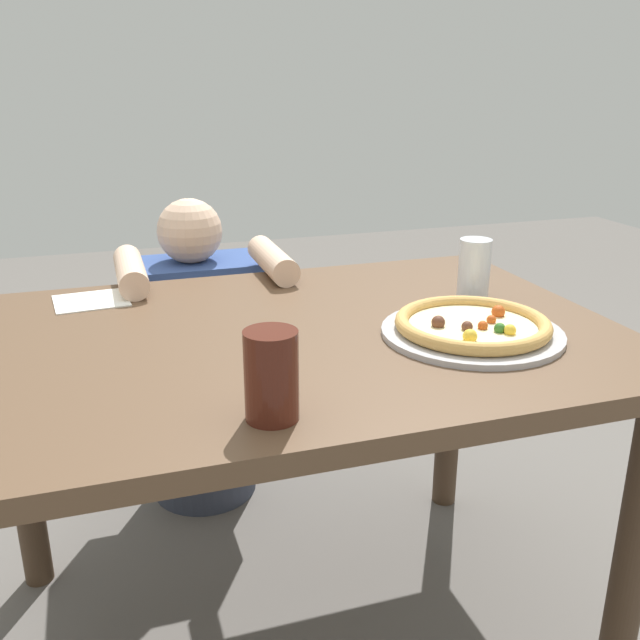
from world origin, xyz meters
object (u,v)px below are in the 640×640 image
(diner_seated, at_px, (199,370))
(drink_cup_colored, at_px, (271,376))
(pizza_near, at_px, (472,327))
(water_cup_clear, at_px, (474,268))

(diner_seated, bearing_deg, drink_cup_colored, -91.29)
(pizza_near, bearing_deg, water_cup_clear, 60.40)
(pizza_near, xyz_separation_m, water_cup_clear, (0.13, 0.23, 0.05))
(pizza_near, height_order, water_cup_clear, water_cup_clear)
(drink_cup_colored, bearing_deg, pizza_near, 25.46)
(pizza_near, relative_size, water_cup_clear, 2.64)
(pizza_near, height_order, diner_seated, diner_seated)
(pizza_near, xyz_separation_m, diner_seated, (-0.44, 0.79, -0.36))
(pizza_near, distance_m, drink_cup_colored, 0.51)
(drink_cup_colored, bearing_deg, diner_seated, 88.71)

